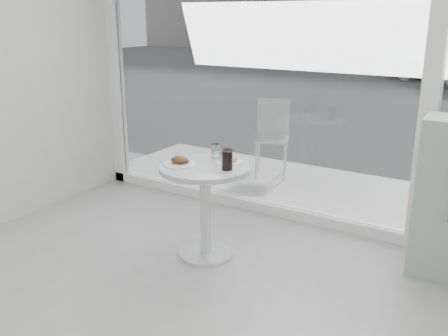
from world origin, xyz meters
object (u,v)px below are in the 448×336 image
Objects in this scene: main_table at (205,192)px; patio_chair at (273,132)px; cola_glass at (227,160)px; water_tumbler_b at (224,155)px; plate_fritter at (180,162)px; water_tumbler_a at (216,152)px; plate_donut at (229,160)px.

patio_chair reaches higher than main_table.
water_tumbler_b is at bearing 127.72° from cola_glass.
water_tumbler_a is at bearing 69.53° from plate_fritter.
cola_glass is (0.37, 0.09, 0.05)m from plate_fritter.
plate_donut is 2.08× the size of water_tumbler_b.
main_table is 4.89× the size of cola_glass.
cola_glass is at bearing -52.28° from water_tumbler_b.
patio_chair is 2.08m from plate_donut.
main_table is at bearing -100.06° from patio_chair.
plate_fritter is 1.09× the size of plate_donut.
plate_fritter is (-0.17, -0.10, 0.25)m from main_table.
water_tumbler_b reaches higher than plate_donut.
water_tumbler_a is 0.12m from water_tumbler_b.
cola_glass reaches higher than plate_donut.
water_tumbler_b is 0.68× the size of cola_glass.
plate_donut is (0.60, -1.98, 0.23)m from patio_chair.
water_tumbler_a is at bearing -99.97° from patio_chair.
main_table is 3.17× the size of plate_fritter.
water_tumbler_b is (0.11, -0.05, -0.00)m from water_tumbler_a.
patio_chair is 2.05m from water_tumbler_b.
plate_donut is at bearing -16.00° from water_tumbler_b.
water_tumbler_b is (-0.06, 0.02, 0.03)m from plate_donut.
water_tumbler_a is 1.08× the size of water_tumbler_b.
water_tumbler_a is 0.73× the size of cola_glass.
water_tumbler_b is (0.55, -1.96, 0.26)m from patio_chair.
plate_fritter reaches higher than plate_donut.
patio_chair is 7.70× the size of water_tumbler_a.
patio_chair is at bearing 102.85° from water_tumbler_a.
main_table is 0.33m from water_tumbler_b.
plate_fritter is 0.39m from plate_donut.
plate_fritter is 2.10× the size of water_tumbler_a.
water_tumbler_a reaches higher than water_tumbler_b.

